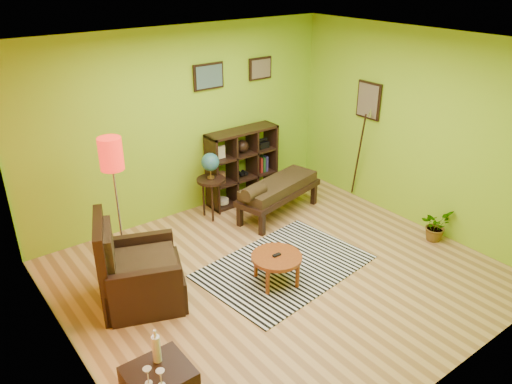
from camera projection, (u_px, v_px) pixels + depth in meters
ground at (279, 275)px, 6.27m from camera, size 5.00×5.00×0.00m
room_shell at (275, 140)px, 5.46m from camera, size 5.04×4.54×2.82m
zebra_rug at (284, 266)px, 6.43m from camera, size 2.26×1.66×0.01m
coffee_table at (277, 259)px, 6.00m from camera, size 0.62×0.62×0.40m
armchair at (137, 276)px, 5.68m from camera, size 1.15×1.13×1.09m
floor_lamp at (113, 167)px, 5.59m from camera, size 0.28×0.28×1.83m
globe_table at (211, 169)px, 7.34m from camera, size 0.43×0.43×1.04m
cube_shelf at (243, 165)px, 7.98m from camera, size 1.20×0.35×1.20m
bench at (277, 189)px, 7.54m from camera, size 1.56×0.85×0.69m
potted_plant at (435, 228)px, 6.99m from camera, size 0.44×0.48×0.35m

